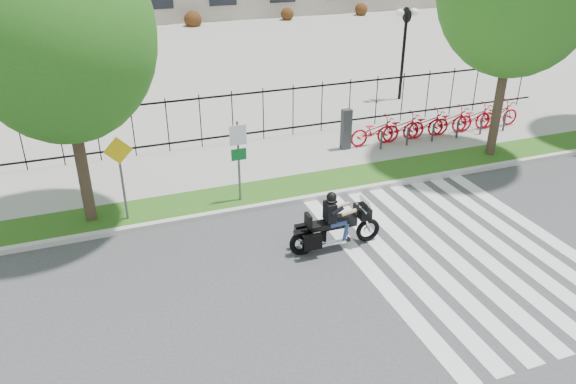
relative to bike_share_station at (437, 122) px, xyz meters
name	(u,v)px	position (x,y,z in m)	size (l,w,h in m)	color
ground	(289,291)	(-8.79, -7.20, -0.68)	(120.00, 120.00, 0.00)	#3B3B3D
curb	(241,210)	(-8.79, -3.10, -0.60)	(60.00, 0.20, 0.15)	beige
grass_verge	(233,198)	(-8.79, -2.25, -0.60)	(60.00, 1.50, 0.15)	#224E13
sidewalk	(214,167)	(-8.79, 0.25, -0.60)	(60.00, 3.50, 0.15)	#9E9B93
plaza	(145,57)	(-8.79, 17.80, -0.63)	(80.00, 34.00, 0.10)	#9E9B93
crosswalk_stripes	(461,252)	(-3.97, -7.20, -0.67)	(5.70, 8.00, 0.01)	silver
iron_fence	(201,121)	(-8.79, 2.00, 0.47)	(30.00, 0.06, 2.00)	black
lamp_post_right	(405,31)	(1.21, 4.80, 2.53)	(1.06, 0.70, 4.25)	black
street_tree_1	(58,34)	(-12.95, -2.25, 4.62)	(4.76, 4.76, 7.89)	#36241D
bike_share_station	(437,122)	(0.00, 0.00, 0.00)	(7.88, 0.89, 1.50)	#2D2D33
sign_pole_regulatory	(238,151)	(-8.65, -2.62, 1.06)	(0.50, 0.09, 2.50)	#59595B
sign_pole_warning	(120,168)	(-11.98, -2.62, 1.06)	(0.78, 0.09, 2.49)	#59595B
motorcycle_rider	(335,226)	(-6.99, -5.83, -0.02)	(2.58, 0.76, 1.99)	black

